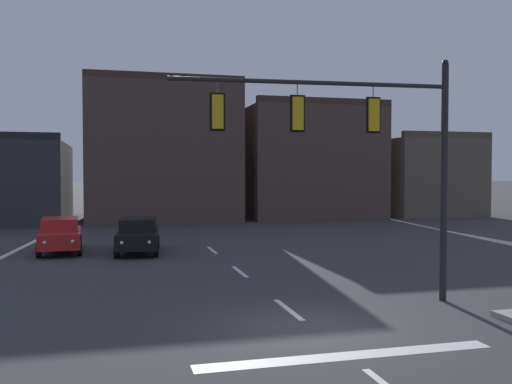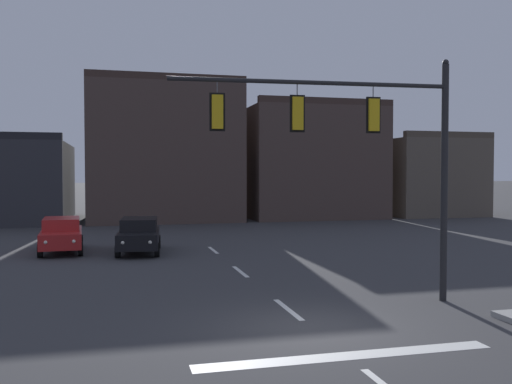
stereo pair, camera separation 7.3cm
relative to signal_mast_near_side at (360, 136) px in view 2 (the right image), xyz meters
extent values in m
plane|color=#353538|center=(-2.13, -2.06, -4.76)|extent=(400.00, 400.00, 0.00)
cube|color=silver|center=(-2.13, -4.06, -4.75)|extent=(6.40, 0.50, 0.01)
cube|color=silver|center=(-2.13, -0.06, -4.75)|extent=(0.16, 2.40, 0.01)
cube|color=silver|center=(-2.13, 5.94, -4.75)|extent=(0.16, 2.40, 0.01)
cube|color=silver|center=(-2.13, 11.94, -4.75)|extent=(0.16, 2.40, 0.01)
cylinder|color=black|center=(2.57, -0.18, -1.33)|extent=(0.20, 0.20, 6.86)
cylinder|color=black|center=(-1.39, 0.08, 1.46)|extent=(7.92, 0.63, 0.12)
sphere|color=black|center=(2.57, -0.18, 2.15)|extent=(0.18, 0.18, 0.18)
cylinder|color=#56565B|center=(0.37, -0.04, 1.23)|extent=(0.03, 0.03, 0.35)
cube|color=gold|center=(0.37, -0.04, 0.60)|extent=(0.31, 0.26, 0.90)
sphere|color=green|center=(0.37, 0.09, 0.88)|extent=(0.20, 0.20, 0.20)
sphere|color=#2D2314|center=(0.37, 0.09, 0.60)|extent=(0.20, 0.20, 0.20)
sphere|color=black|center=(0.37, 0.09, 0.32)|extent=(0.20, 0.20, 0.20)
cube|color=black|center=(0.37, -0.06, 0.60)|extent=(0.42, 0.06, 1.02)
cylinder|color=#56565B|center=(-1.83, 0.11, 1.23)|extent=(0.03, 0.03, 0.35)
cube|color=gold|center=(-1.83, 0.11, 0.60)|extent=(0.31, 0.26, 0.90)
sphere|color=green|center=(-1.82, 0.24, 0.88)|extent=(0.20, 0.20, 0.20)
sphere|color=#2D2314|center=(-1.82, 0.24, 0.60)|extent=(0.20, 0.20, 0.20)
sphere|color=black|center=(-1.82, 0.24, 0.32)|extent=(0.20, 0.20, 0.20)
cube|color=black|center=(-1.83, 0.09, 0.60)|extent=(0.42, 0.06, 1.02)
cylinder|color=#56565B|center=(-4.03, 0.25, 1.23)|extent=(0.03, 0.03, 0.35)
cube|color=gold|center=(-4.03, 0.25, 0.60)|extent=(0.31, 0.26, 0.90)
sphere|color=green|center=(-4.02, 0.38, 0.88)|extent=(0.20, 0.20, 0.20)
sphere|color=#2D2314|center=(-4.02, 0.38, 0.60)|extent=(0.20, 0.20, 0.20)
sphere|color=black|center=(-4.02, 0.38, 0.32)|extent=(0.20, 0.20, 0.20)
cube|color=black|center=(-4.03, 0.23, 0.60)|extent=(0.42, 0.06, 1.02)
cube|color=black|center=(-5.63, 11.96, -4.06)|extent=(2.20, 4.55, 0.70)
cube|color=black|center=(-5.61, 12.11, -3.43)|extent=(1.82, 2.60, 0.56)
cube|color=#2D3842|center=(-5.68, 11.34, -3.45)|extent=(1.54, 0.39, 0.47)
cube|color=#2D3842|center=(-5.51, 13.27, -3.45)|extent=(1.53, 0.36, 0.46)
cylinder|color=black|center=(-4.92, 10.43, -4.44)|extent=(0.28, 0.66, 0.64)
cylinder|color=black|center=(-6.61, 10.59, -4.44)|extent=(0.28, 0.66, 0.64)
cylinder|color=black|center=(-4.65, 13.32, -4.44)|extent=(0.28, 0.66, 0.64)
cylinder|color=black|center=(-6.34, 13.48, -4.44)|extent=(0.28, 0.66, 0.64)
sphere|color=silver|center=(-5.26, 9.73, -4.01)|extent=(0.16, 0.16, 0.16)
sphere|color=silver|center=(-6.40, 9.84, -4.01)|extent=(0.16, 0.16, 0.16)
cube|color=maroon|center=(-5.43, 14.13, -3.98)|extent=(1.37, 0.17, 0.12)
cube|color=#A81E1E|center=(-9.16, 13.00, -4.06)|extent=(2.04, 4.49, 0.70)
cube|color=#A81E1E|center=(-9.16, 13.15, -3.43)|extent=(1.73, 2.55, 0.56)
cube|color=#2D3842|center=(-9.12, 12.38, -3.45)|extent=(1.53, 0.33, 0.47)
cube|color=#2D3842|center=(-9.23, 14.31, -3.45)|extent=(1.53, 0.30, 0.46)
cylinder|color=black|center=(-8.23, 11.59, -4.44)|extent=(0.25, 0.65, 0.64)
cylinder|color=black|center=(-9.92, 11.50, -4.44)|extent=(0.25, 0.65, 0.64)
cylinder|color=black|center=(-8.39, 14.49, -4.44)|extent=(0.25, 0.65, 0.64)
cylinder|color=black|center=(-10.08, 14.40, -4.44)|extent=(0.25, 0.65, 0.64)
sphere|color=silver|center=(-8.46, 10.85, -4.01)|extent=(0.16, 0.16, 0.16)
sphere|color=silver|center=(-9.61, 10.79, -4.01)|extent=(0.16, 0.16, 0.16)
cube|color=maroon|center=(-9.28, 15.17, -3.98)|extent=(1.37, 0.12, 0.12)
cube|color=#2D2D33|center=(-14.94, 31.83, -1.77)|extent=(9.49, 12.15, 5.98)
cube|color=#473833|center=(-2.97, 31.32, 0.42)|extent=(11.49, 11.14, 10.36)
cube|color=#3A2B26|center=(-2.97, 26.05, 5.85)|extent=(11.49, 0.60, 0.50)
cube|color=#473833|center=(9.23, 31.88, -0.25)|extent=(10.95, 12.26, 9.01)
cube|color=#3A2B26|center=(9.23, 26.05, 4.50)|extent=(10.95, 0.60, 0.50)
cube|color=brown|center=(19.95, 30.15, -1.46)|extent=(8.07, 8.79, 6.60)
cube|color=#493F35|center=(19.95, 26.05, 2.09)|extent=(8.07, 0.60, 0.50)
camera|label=1|loc=(-6.76, -14.48, -1.01)|focal=39.13mm
camera|label=2|loc=(-6.69, -14.49, -1.01)|focal=39.13mm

